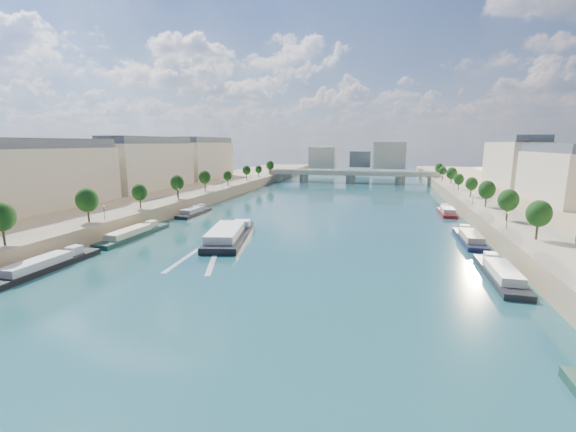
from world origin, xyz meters
The scene contains 16 objects.
ground centered at (0.00, 100.00, 0.00)m, with size 700.00×700.00×0.00m, color #0D2B39.
quay_left centered at (-72.00, 100.00, 2.50)m, with size 44.00×520.00×5.00m, color #9E8460.
quay_right centered at (72.00, 100.00, 2.50)m, with size 44.00×520.00×5.00m, color #9E8460.
pave_left centered at (-57.00, 100.00, 5.05)m, with size 14.00×520.00×0.10m, color gray.
pave_right centered at (57.00, 100.00, 5.05)m, with size 14.00×520.00×0.10m, color gray.
trees_left centered at (-55.00, 102.00, 10.48)m, with size 4.80×268.80×8.26m.
trees_right centered at (55.00, 110.00, 10.48)m, with size 4.80×268.80×8.26m.
lamps_left centered at (-52.50, 90.00, 7.78)m, with size 0.36×200.36×4.28m.
lamps_right centered at (52.50, 105.00, 7.78)m, with size 0.36×200.36×4.28m.
buildings_left centered at (-85.00, 112.00, 16.45)m, with size 16.00×226.00×23.20m.
skyline centered at (3.19, 319.52, 14.66)m, with size 79.00×42.00×22.00m.
bridge centered at (0.00, 241.57, 5.08)m, with size 112.00×12.00×8.15m.
tour_barge centered at (-18.33, 76.60, 1.28)m, with size 15.60×33.14×4.33m.
wake centered at (-18.33, 60.10, 0.02)m, with size 12.96×26.00×0.04m.
moored_barges_left centered at (-45.50, 41.45, 0.84)m, with size 5.00×152.61×3.60m.
moored_barges_right centered at (45.50, 75.23, 0.84)m, with size 5.00×132.88×3.60m.
Camera 1 is at (22.78, -19.12, 26.17)m, focal length 24.00 mm.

